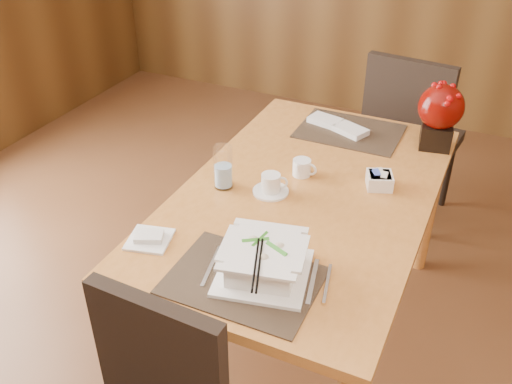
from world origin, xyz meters
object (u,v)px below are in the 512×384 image
at_px(creamer_jug, 302,167).
at_px(bread_plate, 150,239).
at_px(berry_decor, 440,113).
at_px(dining_table, 306,213).
at_px(soup_setting, 263,262).
at_px(sugar_caddy, 379,180).
at_px(water_glass, 223,167).
at_px(coffee_cup, 271,185).
at_px(far_chair, 409,132).

xyz_separation_m(creamer_jug, bread_plate, (-0.31, -0.61, -0.03)).
distance_m(creamer_jug, berry_decor, 0.64).
relative_size(berry_decor, bread_plate, 2.02).
bearing_deg(dining_table, soup_setting, -84.85).
bearing_deg(sugar_caddy, water_glass, -155.58).
relative_size(coffee_cup, sugar_caddy, 1.45).
bearing_deg(bread_plate, creamer_jug, 63.26).
height_order(dining_table, sugar_caddy, sugar_caddy).
distance_m(water_glass, bread_plate, 0.42).
relative_size(dining_table, water_glass, 8.88).
bearing_deg(sugar_caddy, coffee_cup, -149.69).
relative_size(creamer_jug, berry_decor, 0.33).
distance_m(water_glass, sugar_caddy, 0.60).
height_order(dining_table, soup_setting, soup_setting).
bearing_deg(far_chair, bread_plate, 77.64).
relative_size(soup_setting, bread_plate, 2.35).
xyz_separation_m(water_glass, far_chair, (0.49, 1.16, -0.28)).
xyz_separation_m(sugar_caddy, berry_decor, (0.13, 0.42, 0.13)).
height_order(soup_setting, coffee_cup, soup_setting).
relative_size(coffee_cup, berry_decor, 0.49).
relative_size(water_glass, sugar_caddy, 1.80).
bearing_deg(soup_setting, dining_table, 83.17).
height_order(creamer_jug, sugar_caddy, creamer_jug).
bearing_deg(berry_decor, water_glass, -135.29).
bearing_deg(creamer_jug, dining_table, -53.92).
relative_size(bread_plate, far_chair, 0.14).
height_order(creamer_jug, bread_plate, creamer_jug).
distance_m(soup_setting, bread_plate, 0.42).
bearing_deg(creamer_jug, soup_setting, -74.22).
relative_size(water_glass, creamer_jug, 1.83).
bearing_deg(water_glass, creamer_jug, 40.39).
xyz_separation_m(dining_table, sugar_caddy, (0.24, 0.15, 0.12)).
bearing_deg(soup_setting, sugar_caddy, 61.62).
relative_size(creamer_jug, sugar_caddy, 0.98).
xyz_separation_m(coffee_cup, sugar_caddy, (0.36, 0.21, -0.01)).
distance_m(soup_setting, creamer_jug, 0.62).
xyz_separation_m(dining_table, coffee_cup, (-0.12, -0.06, 0.13)).
bearing_deg(soup_setting, creamer_jug, 88.13).
bearing_deg(coffee_cup, berry_decor, 52.05).
xyz_separation_m(soup_setting, sugar_caddy, (0.19, 0.65, -0.03)).
bearing_deg(dining_table, sugar_caddy, 32.23).
height_order(bread_plate, far_chair, far_chair).
height_order(berry_decor, bread_plate, berry_decor).
distance_m(water_glass, berry_decor, 0.95).
xyz_separation_m(soup_setting, bread_plate, (-0.42, 0.00, -0.05)).
xyz_separation_m(creamer_jug, far_chair, (0.25, 0.96, -0.23)).
relative_size(water_glass, berry_decor, 0.61).
bearing_deg(water_glass, sugar_caddy, 24.42).
relative_size(coffee_cup, water_glass, 0.81).
distance_m(water_glass, far_chair, 1.29).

